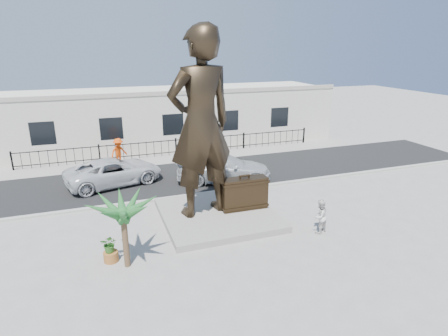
# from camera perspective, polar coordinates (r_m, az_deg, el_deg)

# --- Properties ---
(ground) EXTENTS (100.00, 100.00, 0.00)m
(ground) POSITION_cam_1_polar(r_m,az_deg,el_deg) (17.09, 2.28, -9.34)
(ground) COLOR #9E9991
(ground) RESTS_ON ground
(street) EXTENTS (40.00, 7.00, 0.01)m
(street) POSITION_cam_1_polar(r_m,az_deg,el_deg) (24.10, -4.78, -0.98)
(street) COLOR black
(street) RESTS_ON ground
(curb) EXTENTS (40.00, 0.25, 0.12)m
(curb) POSITION_cam_1_polar(r_m,az_deg,el_deg) (20.92, -2.30, -3.81)
(curb) COLOR #A5A399
(curb) RESTS_ON ground
(far_sidewalk) EXTENTS (40.00, 2.50, 0.02)m
(far_sidewalk) POSITION_cam_1_polar(r_m,az_deg,el_deg) (27.80, -6.92, 1.59)
(far_sidewalk) COLOR #9E9991
(far_sidewalk) RESTS_ON ground
(plinth) EXTENTS (5.20, 5.20, 0.30)m
(plinth) POSITION_cam_1_polar(r_m,az_deg,el_deg) (18.13, -0.97, -7.10)
(plinth) COLOR gray
(plinth) RESTS_ON ground
(fence) EXTENTS (22.00, 0.10, 1.20)m
(fence) POSITION_cam_1_polar(r_m,az_deg,el_deg) (28.39, -7.33, 3.16)
(fence) COLOR black
(fence) RESTS_ON ground
(building) EXTENTS (28.00, 7.00, 4.40)m
(building) POSITION_cam_1_polar(r_m,az_deg,el_deg) (32.07, -9.09, 7.75)
(building) COLOR silver
(building) RESTS_ON ground
(statue) EXTENTS (3.46, 2.64, 8.51)m
(statue) POSITION_cam_1_polar(r_m,az_deg,el_deg) (16.75, -3.57, 6.65)
(statue) COLOR #2D2216
(statue) RESTS_ON plinth
(suitcase) EXTENTS (2.25, 0.76, 1.57)m
(suitcase) POSITION_cam_1_polar(r_m,az_deg,el_deg) (18.14, 3.10, -3.88)
(suitcase) COLOR black
(suitcase) RESTS_ON plinth
(tourist) EXTENTS (0.92, 0.83, 1.56)m
(tourist) POSITION_cam_1_polar(r_m,az_deg,el_deg) (17.01, 14.39, -7.15)
(tourist) COLOR silver
(tourist) RESTS_ON ground
(car_white) EXTENTS (6.03, 3.86, 1.55)m
(car_white) POSITION_cam_1_polar(r_m,az_deg,el_deg) (23.05, -16.40, -0.54)
(car_white) COLOR silver
(car_white) RESTS_ON street
(car_silver) EXTENTS (6.07, 3.75, 1.64)m
(car_silver) POSITION_cam_1_polar(r_m,az_deg,el_deg) (22.65, -0.04, 0.02)
(car_silver) COLOR #B8BCBD
(car_silver) RESTS_ON street
(worker) EXTENTS (1.40, 1.19, 1.88)m
(worker) POSITION_cam_1_polar(r_m,az_deg,el_deg) (26.61, -15.74, 2.40)
(worker) COLOR #EE4C0C
(worker) RESTS_ON far_sidewalk
(palm_tree) EXTENTS (1.80, 1.80, 3.20)m
(palm_tree) POSITION_cam_1_polar(r_m,az_deg,el_deg) (15.00, -14.46, -14.23)
(palm_tree) COLOR #205924
(palm_tree) RESTS_ON ground
(planter) EXTENTS (0.56, 0.56, 0.40)m
(planter) POSITION_cam_1_polar(r_m,az_deg,el_deg) (15.35, -16.84, -12.78)
(planter) COLOR #995C28
(planter) RESTS_ON ground
(shrub) EXTENTS (0.77, 0.73, 0.69)m
(shrub) POSITION_cam_1_polar(r_m,az_deg,el_deg) (15.08, -17.03, -11.00)
(shrub) COLOR #2F6621
(shrub) RESTS_ON planter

